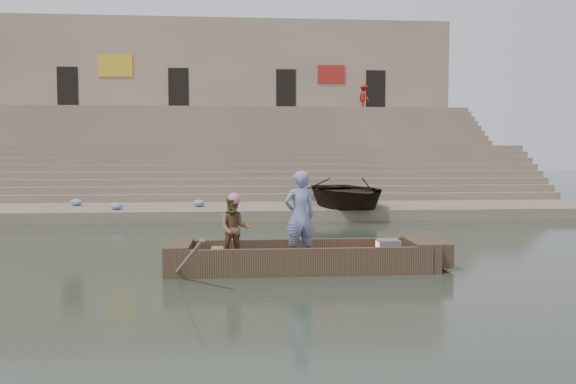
{
  "coord_description": "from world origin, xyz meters",
  "views": [
    {
      "loc": [
        2.0,
        -14.05,
        2.48
      ],
      "look_at": [
        3.27,
        1.31,
        1.4
      ],
      "focal_mm": 35.82,
      "sensor_mm": 36.0,
      "label": 1
    }
  ],
  "objects": [
    {
      "name": "pedestrian",
      "position": [
        9.83,
        22.24,
        5.98
      ],
      "size": [
        0.85,
        1.14,
        1.56
      ],
      "primitive_type": "imported",
      "rotation": [
        0.0,
        0.0,
        1.87
      ],
      "color": "maroon",
      "rests_on": "upper_landing"
    },
    {
      "name": "standing_man",
      "position": [
        3.21,
        -2.31,
        1.16
      ],
      "size": [
        0.78,
        0.62,
        1.87
      ],
      "primitive_type": "imported",
      "rotation": [
        0.0,
        0.0,
        3.42
      ],
      "color": "navy",
      "rests_on": "main_rowboat"
    },
    {
      "name": "ghat_steps",
      "position": [
        0.0,
        17.19,
        1.8
      ],
      "size": [
        32.0,
        11.0,
        5.2
      ],
      "color": "gray",
      "rests_on": "ground"
    },
    {
      "name": "cloth_bundles",
      "position": [
        -2.14,
        7.85,
        0.53
      ],
      "size": [
        5.2,
        2.16,
        0.26
      ],
      "color": "#3F5999",
      "rests_on": "lower_landing"
    },
    {
      "name": "main_rowboat",
      "position": [
        3.27,
        -2.19,
        0.11
      ],
      "size": [
        5.0,
        1.3,
        0.22
      ],
      "primitive_type": "cube",
      "color": "brown",
      "rests_on": "ground"
    },
    {
      "name": "upper_landing",
      "position": [
        0.0,
        22.5,
        2.6
      ],
      "size": [
        32.0,
        3.0,
        5.2
      ],
      "primitive_type": "cube",
      "color": "gray",
      "rests_on": "ground"
    },
    {
      "name": "beached_rowboat",
      "position": [
        5.96,
        7.43,
        0.96
      ],
      "size": [
        4.4,
        5.76,
        1.11
      ],
      "primitive_type": "imported",
      "rotation": [
        0.0,
        0.0,
        0.11
      ],
      "color": "#2D2116",
      "rests_on": "lower_landing"
    },
    {
      "name": "mid_landing",
      "position": [
        0.0,
        15.5,
        1.4
      ],
      "size": [
        32.0,
        3.0,
        2.8
      ],
      "primitive_type": "cube",
      "color": "gray",
      "rests_on": "ground"
    },
    {
      "name": "lower_landing",
      "position": [
        0.0,
        8.0,
        0.2
      ],
      "size": [
        32.0,
        4.0,
        0.4
      ],
      "primitive_type": "cube",
      "color": "gray",
      "rests_on": "ground"
    },
    {
      "name": "television",
      "position": [
        5.1,
        -2.19,
        0.42
      ],
      "size": [
        0.46,
        0.42,
        0.4
      ],
      "color": "slate",
      "rests_on": "main_rowboat"
    },
    {
      "name": "building_wall",
      "position": [
        0.0,
        26.5,
        5.6
      ],
      "size": [
        32.0,
        5.07,
        11.2
      ],
      "color": "tan",
      "rests_on": "ground"
    },
    {
      "name": "ground",
      "position": [
        0.0,
        0.0,
        0.0
      ],
      "size": [
        120.0,
        120.0,
        0.0
      ],
      "primitive_type": "plane",
      "color": "#273125",
      "rests_on": "ground"
    },
    {
      "name": "rowboat_trim",
      "position": [
        3.48,
        -2.2,
        0.31
      ],
      "size": [
        6.04,
        2.63,
        2.02
      ],
      "color": "brown",
      "rests_on": "ground"
    },
    {
      "name": "rowing_man",
      "position": [
        1.86,
        -2.25,
        0.9
      ],
      "size": [
        0.66,
        0.52,
        1.35
      ],
      "primitive_type": "imported",
      "rotation": [
        0.0,
        0.0,
        0.01
      ],
      "color": "#246E33",
      "rests_on": "main_rowboat"
    }
  ]
}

